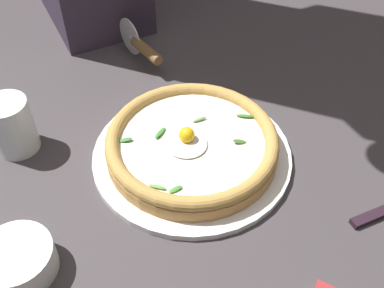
{
  "coord_description": "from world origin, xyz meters",
  "views": [
    {
      "loc": [
        0.46,
        -0.33,
        0.58
      ],
      "look_at": [
        0.02,
        -0.02,
        0.03
      ],
      "focal_mm": 42.3,
      "sensor_mm": 36.0,
      "label": 1
    }
  ],
  "objects_px": {
    "pizza_cutter": "(141,46)",
    "drinking_glass": "(13,129)",
    "pizza": "(192,143)",
    "side_bowl": "(18,261)"
  },
  "relations": [
    {
      "from": "pizza_cutter",
      "to": "drinking_glass",
      "type": "distance_m",
      "value": 0.33
    },
    {
      "from": "pizza",
      "to": "side_bowl",
      "type": "distance_m",
      "value": 0.32
    },
    {
      "from": "pizza",
      "to": "pizza_cutter",
      "type": "height_order",
      "value": "pizza_cutter"
    },
    {
      "from": "drinking_glass",
      "to": "side_bowl",
      "type": "bearing_deg",
      "value": -18.69
    },
    {
      "from": "drinking_glass",
      "to": "pizza_cutter",
      "type": "bearing_deg",
      "value": 107.73
    },
    {
      "from": "pizza_cutter",
      "to": "drinking_glass",
      "type": "height_order",
      "value": "drinking_glass"
    },
    {
      "from": "side_bowl",
      "to": "pizza_cutter",
      "type": "bearing_deg",
      "value": 130.76
    },
    {
      "from": "side_bowl",
      "to": "drinking_glass",
      "type": "distance_m",
      "value": 0.25
    },
    {
      "from": "pizza",
      "to": "pizza_cutter",
      "type": "bearing_deg",
      "value": 166.43
    },
    {
      "from": "side_bowl",
      "to": "pizza_cutter",
      "type": "xyz_separation_m",
      "value": [
        -0.34,
        0.39,
        0.02
      ]
    }
  ]
}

